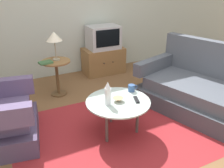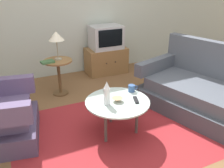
% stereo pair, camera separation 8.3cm
% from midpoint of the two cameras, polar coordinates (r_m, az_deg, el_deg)
% --- Properties ---
extents(ground_plane, '(16.00, 16.00, 0.00)m').
position_cam_midpoint_polar(ground_plane, '(3.02, 3.07, -12.27)').
color(ground_plane, brown).
extents(back_wall, '(9.00, 0.12, 2.70)m').
position_cam_midpoint_polar(back_wall, '(4.70, -11.81, 18.39)').
color(back_wall, '#B2BCB2').
rests_on(back_wall, ground).
extents(area_rug, '(2.53, 1.86, 0.00)m').
position_cam_midpoint_polar(area_rug, '(3.09, 0.59, -11.20)').
color(area_rug, maroon).
rests_on(area_rug, ground).
extents(couch, '(1.42, 1.93, 0.95)m').
position_cam_midpoint_polar(couch, '(3.66, 20.11, -1.54)').
color(couch, '#3E424B').
rests_on(couch, ground).
extents(coffee_table, '(0.77, 0.77, 0.44)m').
position_cam_midpoint_polar(coffee_table, '(2.88, 0.64, -4.70)').
color(coffee_table, '#B2C6C1').
rests_on(coffee_table, ground).
extents(side_table, '(0.46, 0.46, 0.59)m').
position_cam_midpoint_polar(side_table, '(3.93, -13.64, 3.09)').
color(side_table, olive).
rests_on(side_table, ground).
extents(tv_stand, '(0.79, 0.48, 0.50)m').
position_cam_midpoint_polar(tv_stand, '(4.83, -2.56, 5.64)').
color(tv_stand, olive).
rests_on(tv_stand, ground).
extents(television, '(0.60, 0.43, 0.44)m').
position_cam_midpoint_polar(television, '(4.69, -2.62, 11.08)').
color(television, '#B7B7BC').
rests_on(television, tv_stand).
extents(table_lamp, '(0.24, 0.24, 0.45)m').
position_cam_midpoint_polar(table_lamp, '(3.81, -14.25, 10.77)').
color(table_lamp, '#9E937A').
rests_on(table_lamp, side_table).
extents(vase, '(0.07, 0.07, 0.29)m').
position_cam_midpoint_polar(vase, '(2.72, -1.90, -2.32)').
color(vase, white).
rests_on(vase, coffee_table).
extents(mug, '(0.13, 0.09, 0.09)m').
position_cam_midpoint_polar(mug, '(3.09, 3.93, -0.95)').
color(mug, '#335184').
rests_on(mug, coffee_table).
extents(bowl, '(0.13, 0.13, 0.05)m').
position_cam_midpoint_polar(bowl, '(2.84, 0.59, -3.73)').
color(bowl, tan).
rests_on(bowl, coffee_table).
extents(tv_remote_dark, '(0.09, 0.17, 0.02)m').
position_cam_midpoint_polar(tv_remote_dark, '(2.88, 5.02, -3.70)').
color(tv_remote_dark, black).
rests_on(tv_remote_dark, coffee_table).
extents(book, '(0.22, 0.16, 0.03)m').
position_cam_midpoint_polar(book, '(3.78, -16.14, 4.94)').
color(book, '#3D663D').
rests_on(book, side_table).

